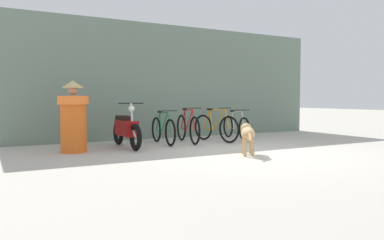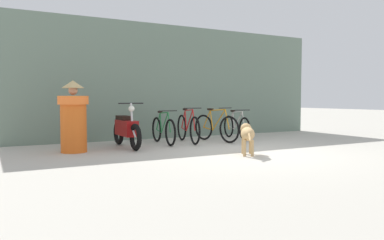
# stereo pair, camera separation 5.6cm
# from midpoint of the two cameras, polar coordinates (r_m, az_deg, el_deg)

# --- Properties ---
(ground_plane) EXTENTS (60.00, 60.00, 0.00)m
(ground_plane) POSITION_cam_midpoint_polar(r_m,az_deg,el_deg) (8.13, 9.42, -4.84)
(ground_plane) COLOR #B7B2A5
(shop_wall_back) EXTENTS (9.59, 0.20, 3.27)m
(shop_wall_back) POSITION_cam_midpoint_polar(r_m,az_deg,el_deg) (11.13, -1.93, 5.80)
(shop_wall_back) COLOR slate
(shop_wall_back) RESTS_ON ground
(bicycle_0) EXTENTS (0.46, 1.65, 0.86)m
(bicycle_0) POSITION_cam_midpoint_polar(r_m,az_deg,el_deg) (9.47, -4.24, -1.54)
(bicycle_0) COLOR black
(bicycle_0) RESTS_ON ground
(bicycle_1) EXTENTS (0.46, 1.75, 0.92)m
(bicycle_1) POSITION_cam_midpoint_polar(r_m,az_deg,el_deg) (9.73, -0.45, -1.25)
(bicycle_1) COLOR black
(bicycle_1) RESTS_ON ground
(bicycle_2) EXTENTS (0.50, 1.66, 0.91)m
(bicycle_2) POSITION_cam_midpoint_polar(r_m,az_deg,el_deg) (10.00, 3.83, -1.16)
(bicycle_2) COLOR black
(bicycle_2) RESTS_ON ground
(bicycle_3) EXTENTS (0.47, 1.69, 0.84)m
(bicycle_3) POSITION_cam_midpoint_polar(r_m,az_deg,el_deg) (10.66, 6.91, -1.04)
(bicycle_3) COLOR black
(bicycle_3) RESTS_ON ground
(motorcycle) EXTENTS (0.58, 1.84, 1.05)m
(motorcycle) POSITION_cam_midpoint_polar(r_m,az_deg,el_deg) (8.86, -9.79, -1.43)
(motorcycle) COLOR black
(motorcycle) RESTS_ON ground
(stray_dog) EXTENTS (0.62, 0.91, 0.62)m
(stray_dog) POSITION_cam_midpoint_polar(r_m,az_deg,el_deg) (7.71, 8.63, -2.08)
(stray_dog) COLOR tan
(stray_dog) RESTS_ON ground
(person_in_robes) EXTENTS (0.78, 0.78, 1.53)m
(person_in_robes) POSITION_cam_midpoint_polar(r_m,az_deg,el_deg) (8.32, -17.43, 0.46)
(person_in_robes) COLOR orange
(person_in_robes) RESTS_ON ground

